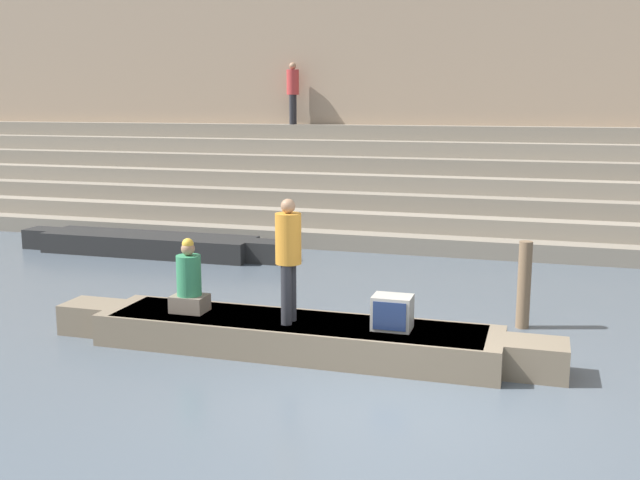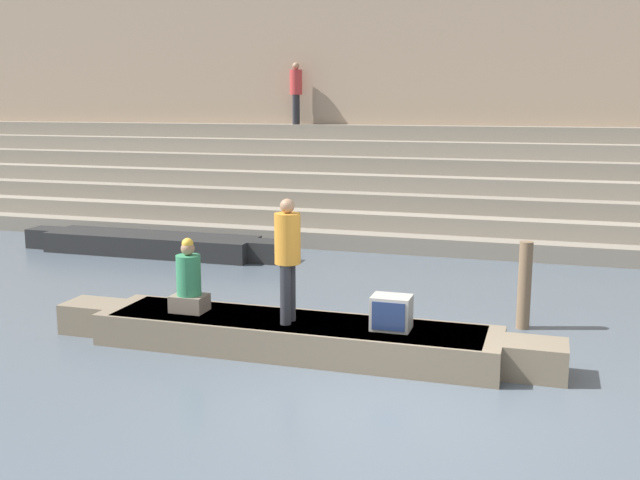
% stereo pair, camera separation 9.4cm
% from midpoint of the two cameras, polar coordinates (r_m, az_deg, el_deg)
% --- Properties ---
extents(ground_plane, '(120.00, 120.00, 0.00)m').
position_cam_midpoint_polar(ground_plane, '(8.88, 5.89, -11.94)').
color(ground_plane, '#4C5660').
extents(ghat_steps, '(36.00, 4.12, 2.74)m').
position_cam_midpoint_polar(ghat_steps, '(19.03, 12.37, 3.05)').
color(ghat_steps, gray).
rests_on(ghat_steps, ground).
extents(back_wall, '(34.20, 1.28, 8.01)m').
position_cam_midpoint_polar(back_wall, '(20.95, 13.21, 11.90)').
color(back_wall, tan).
rests_on(back_wall, ground).
extents(rowboat_main, '(7.14, 1.30, 0.44)m').
position_cam_midpoint_polar(rowboat_main, '(10.31, -1.73, -7.23)').
color(rowboat_main, '#756651').
rests_on(rowboat_main, ground).
extents(person_standing, '(0.35, 0.35, 1.68)m').
position_cam_midpoint_polar(person_standing, '(9.93, -2.21, -0.93)').
color(person_standing, '#28282D').
rests_on(person_standing, rowboat_main).
extents(person_rowing, '(0.49, 0.38, 1.06)m').
position_cam_midpoint_polar(person_rowing, '(10.73, -9.71, -3.21)').
color(person_rowing, '#756656').
rests_on(person_rowing, rowboat_main).
extents(tv_set, '(0.51, 0.39, 0.45)m').
position_cam_midpoint_polar(tv_set, '(9.84, 5.73, -5.53)').
color(tv_set, '#9E998E').
rests_on(tv_set, rowboat_main).
extents(moored_boat_shore, '(6.26, 1.12, 0.45)m').
position_cam_midpoint_polar(moored_boat_shore, '(17.17, -12.58, -0.26)').
color(moored_boat_shore, black).
rests_on(moored_boat_shore, ground).
extents(mooring_post, '(0.20, 0.20, 1.33)m').
position_cam_midpoint_polar(mooring_post, '(11.65, 15.54, -3.35)').
color(mooring_post, brown).
rests_on(mooring_post, ground).
extents(person_on_steps, '(0.34, 0.34, 1.69)m').
position_cam_midpoint_polar(person_on_steps, '(21.13, -1.71, 11.44)').
color(person_on_steps, '#28282D').
rests_on(person_on_steps, ghat_steps).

